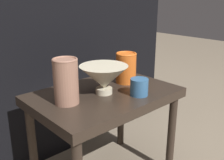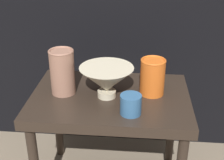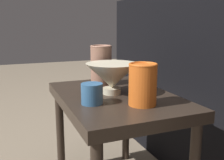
{
  "view_description": "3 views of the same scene",
  "coord_description": "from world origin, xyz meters",
  "views": [
    {
      "loc": [
        -0.67,
        -0.78,
        0.83
      ],
      "look_at": [
        0.01,
        -0.03,
        0.49
      ],
      "focal_mm": 42.0,
      "sensor_mm": 36.0,
      "label": 1
    },
    {
      "loc": [
        0.1,
        -1.03,
        1.01
      ],
      "look_at": [
        0.01,
        -0.04,
        0.52
      ],
      "focal_mm": 50.0,
      "sensor_mm": 36.0,
      "label": 2
    },
    {
      "loc": [
        0.89,
        -0.38,
        0.7
      ],
      "look_at": [
        -0.04,
        0.0,
        0.48
      ],
      "focal_mm": 42.0,
      "sensor_mm": 36.0,
      "label": 3
    }
  ],
  "objects": [
    {
      "name": "vase_textured_left",
      "position": [
        -0.18,
        0.01,
        0.52
      ],
      "size": [
        0.09,
        0.09,
        0.17
      ],
      "color": "#996B56",
      "rests_on": "table"
    },
    {
      "name": "couch_backdrop",
      "position": [
        0.0,
        0.57,
        0.42
      ],
      "size": [
        1.47,
        0.5,
        0.84
      ],
      "color": "black",
      "rests_on": "ground_plane"
    },
    {
      "name": "table",
      "position": [
        0.0,
        0.0,
        0.38
      ],
      "size": [
        0.6,
        0.41,
        0.44
      ],
      "color": "#2D231C",
      "rests_on": "ground_plane"
    },
    {
      "name": "cup",
      "position": [
        0.08,
        -0.12,
        0.47
      ],
      "size": [
        0.07,
        0.07,
        0.07
      ],
      "color": "#33608E",
      "rests_on": "table"
    },
    {
      "name": "bowl",
      "position": [
        -0.01,
        -0.01,
        0.5
      ],
      "size": [
        0.2,
        0.2,
        0.12
      ],
      "color": "beige",
      "rests_on": "table"
    },
    {
      "name": "vase_colorful_right",
      "position": [
        0.16,
        0.03,
        0.51
      ],
      "size": [
        0.09,
        0.09,
        0.14
      ],
      "color": "orange",
      "rests_on": "table"
    }
  ]
}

